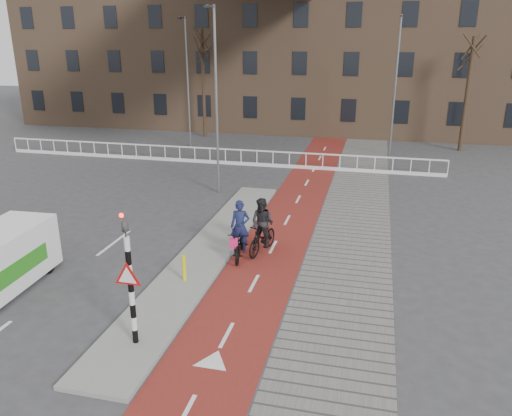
# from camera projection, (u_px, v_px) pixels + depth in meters

# --- Properties ---
(ground) EXTENTS (120.00, 120.00, 0.00)m
(ground) POSITION_uv_depth(u_px,v_px,m) (187.00, 309.00, 14.38)
(ground) COLOR #38383A
(ground) RESTS_ON ground
(bike_lane) EXTENTS (2.50, 60.00, 0.01)m
(bike_lane) POSITION_uv_depth(u_px,v_px,m) (295.00, 206.00, 23.25)
(bike_lane) COLOR maroon
(bike_lane) RESTS_ON ground
(sidewalk) EXTENTS (3.00, 60.00, 0.01)m
(sidewalk) POSITION_uv_depth(u_px,v_px,m) (356.00, 210.00, 22.63)
(sidewalk) COLOR slate
(sidewalk) RESTS_ON ground
(curb_island) EXTENTS (1.80, 16.00, 0.12)m
(curb_island) POSITION_uv_depth(u_px,v_px,m) (208.00, 251.00, 18.20)
(curb_island) COLOR gray
(curb_island) RESTS_ON ground
(traffic_signal) EXTENTS (0.80, 0.80, 3.68)m
(traffic_signal) POSITION_uv_depth(u_px,v_px,m) (129.00, 276.00, 12.02)
(traffic_signal) COLOR black
(traffic_signal) RESTS_ON curb_island
(bollard) EXTENTS (0.12, 0.12, 0.86)m
(bollard) POSITION_uv_depth(u_px,v_px,m) (184.00, 268.00, 15.73)
(bollard) COLOR yellow
(bollard) RESTS_ON curb_island
(cyclist_near) EXTENTS (0.99, 2.12, 2.10)m
(cyclist_near) POSITION_uv_depth(u_px,v_px,m) (240.00, 239.00, 17.57)
(cyclist_near) COLOR black
(cyclist_near) RESTS_ON bike_lane
(cyclist_far) EXTENTS (1.04, 2.00, 2.06)m
(cyclist_far) POSITION_uv_depth(u_px,v_px,m) (262.00, 231.00, 17.89)
(cyclist_far) COLOR black
(cyclist_far) RESTS_ON bike_lane
(railing) EXTENTS (28.00, 0.10, 0.99)m
(railing) POSITION_uv_depth(u_px,v_px,m) (210.00, 158.00, 31.03)
(railing) COLOR silver
(railing) RESTS_ON ground
(townhouse_row) EXTENTS (46.00, 10.00, 15.90)m
(townhouse_row) POSITION_uv_depth(u_px,v_px,m) (287.00, 33.00, 41.95)
(townhouse_row) COLOR #7F6047
(townhouse_row) RESTS_ON ground
(tree_mid) EXTENTS (0.25, 0.25, 8.05)m
(tree_mid) POSITION_uv_depth(u_px,v_px,m) (203.00, 85.00, 38.23)
(tree_mid) COLOR black
(tree_mid) RESTS_ON ground
(tree_right) EXTENTS (0.27, 0.27, 7.52)m
(tree_right) POSITION_uv_depth(u_px,v_px,m) (467.00, 95.00, 33.44)
(tree_right) COLOR black
(tree_right) RESTS_ON ground
(streetlight_near) EXTENTS (0.12, 0.12, 8.85)m
(streetlight_near) POSITION_uv_depth(u_px,v_px,m) (217.00, 104.00, 23.82)
(streetlight_near) COLOR slate
(streetlight_near) RESTS_ON ground
(streetlight_left) EXTENTS (0.12, 0.12, 8.77)m
(streetlight_left) POSITION_uv_depth(u_px,v_px,m) (188.00, 84.00, 34.37)
(streetlight_left) COLOR slate
(streetlight_left) RESTS_ON ground
(streetlight_right) EXTENTS (0.12, 0.12, 8.80)m
(streetlight_right) POSITION_uv_depth(u_px,v_px,m) (395.00, 88.00, 31.77)
(streetlight_right) COLOR slate
(streetlight_right) RESTS_ON ground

